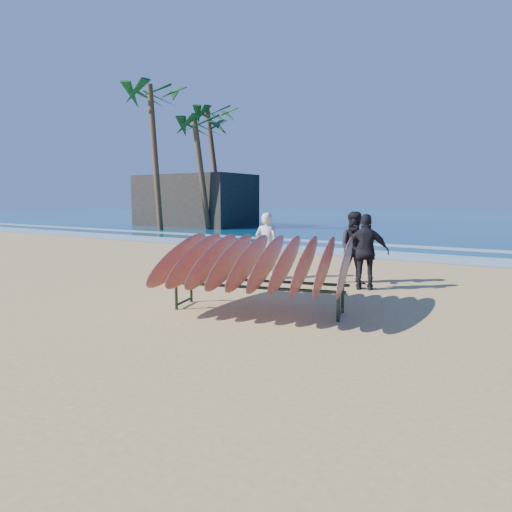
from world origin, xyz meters
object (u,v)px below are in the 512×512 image
at_px(building, 195,201).
at_px(palm_mid, 201,128).
at_px(person_dark_a, 356,248).
at_px(person_white, 267,246).
at_px(person_dark_b, 366,252).
at_px(palm_right, 214,116).
at_px(surfboard_rack, 258,262).
at_px(palm_left, 154,97).

distance_m(building, palm_mid, 6.52).
xyz_separation_m(person_dark_a, building, (-19.01, 16.21, 1.04)).
relative_size(person_white, person_dark_b, 0.99).
bearing_deg(person_dark_a, person_white, 171.61).
distance_m(person_dark_a, person_dark_b, 0.70).
bearing_deg(person_dark_a, person_dark_b, -72.27).
bearing_deg(palm_right, person_dark_a, -44.59).
xyz_separation_m(surfboard_rack, building, (-18.52, 19.75, 1.00)).
distance_m(person_dark_b, building, 25.70).
bearing_deg(building, palm_mid, -43.18).
bearing_deg(surfboard_rack, person_dark_a, 65.83).
height_order(person_white, palm_left, palm_left).
distance_m(palm_left, palm_right, 7.94).
distance_m(palm_left, palm_mid, 3.49).
bearing_deg(person_dark_a, palm_left, 126.07).
height_order(person_dark_b, palm_right, palm_right).
relative_size(person_dark_b, building, 0.20).
bearing_deg(person_dark_b, surfboard_rack, 54.01).
distance_m(person_dark_b, palm_mid, 21.96).
relative_size(person_dark_a, person_dark_b, 1.02).
distance_m(person_dark_b, palm_right, 28.84).
height_order(person_white, person_dark_a, person_dark_a).
relative_size(person_white, building, 0.20).
relative_size(person_dark_a, building, 0.20).
xyz_separation_m(person_white, person_dark_b, (2.62, -0.02, 0.00)).
relative_size(surfboard_rack, palm_right, 0.40).
height_order(person_dark_b, building, building).
bearing_deg(surfboard_rack, person_dark_b, 56.31).
bearing_deg(palm_left, palm_mid, 41.15).
xyz_separation_m(person_dark_a, person_dark_b, (0.45, -0.54, -0.02)).
distance_m(person_dark_a, palm_right, 28.16).
bearing_deg(building, palm_right, 95.81).
relative_size(surfboard_rack, palm_left, 0.40).
height_order(surfboard_rack, person_dark_b, person_dark_b).
xyz_separation_m(person_dark_b, building, (-19.46, 16.75, 1.06)).
height_order(person_dark_a, person_dark_b, person_dark_a).
height_order(surfboard_rack, palm_mid, palm_mid).
relative_size(person_white, palm_right, 0.18).
bearing_deg(building, surfboard_rack, -46.83).
relative_size(surfboard_rack, person_dark_a, 2.18).
relative_size(surfboard_rack, building, 0.44).
height_order(person_dark_a, building, building).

